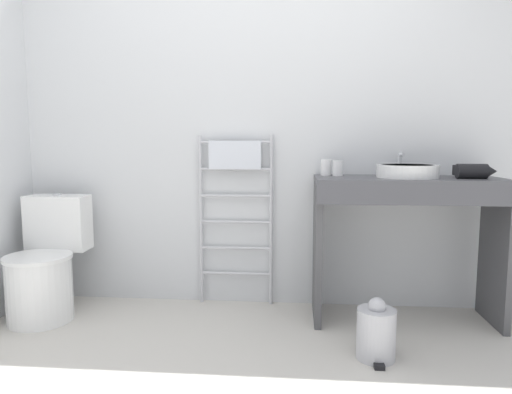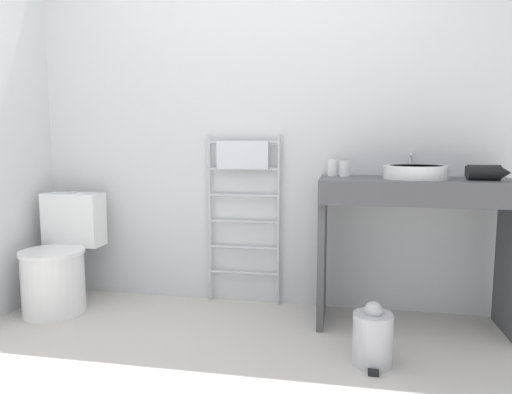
% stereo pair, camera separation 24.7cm
% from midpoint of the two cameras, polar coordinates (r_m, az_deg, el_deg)
% --- Properties ---
extents(wall_back, '(3.31, 0.12, 2.41)m').
position_cam_midpoint_polar(wall_back, '(3.07, -2.55, 9.14)').
color(wall_back, silver).
rests_on(wall_back, ground_plane).
extents(toilet, '(0.39, 0.54, 0.75)m').
position_cam_midpoint_polar(toilet, '(3.18, -26.92, -7.94)').
color(toilet, white).
rests_on(toilet, ground_plane).
extents(towel_radiator, '(0.49, 0.06, 1.13)m').
position_cam_midpoint_polar(towel_radiator, '(2.99, -4.96, 1.27)').
color(towel_radiator, silver).
rests_on(towel_radiator, ground_plane).
extents(vanity_counter, '(1.09, 0.48, 0.87)m').
position_cam_midpoint_polar(vanity_counter, '(2.81, 15.98, -3.13)').
color(vanity_counter, '#4C4C51').
rests_on(vanity_counter, ground_plane).
extents(sink_basin, '(0.36, 0.36, 0.08)m').
position_cam_midpoint_polar(sink_basin, '(2.79, 16.04, 3.17)').
color(sink_basin, white).
rests_on(sink_basin, vanity_counter).
extents(faucet, '(0.02, 0.10, 0.14)m').
position_cam_midpoint_polar(faucet, '(2.98, 15.36, 4.39)').
color(faucet, silver).
rests_on(faucet, vanity_counter).
extents(cup_near_wall, '(0.06, 0.06, 0.10)m').
position_cam_midpoint_polar(cup_near_wall, '(2.88, 6.32, 3.71)').
color(cup_near_wall, white).
rests_on(cup_near_wall, vanity_counter).
extents(cup_near_edge, '(0.06, 0.06, 0.09)m').
position_cam_midpoint_polar(cup_near_edge, '(2.85, 7.76, 3.58)').
color(cup_near_edge, white).
rests_on(cup_near_edge, vanity_counter).
extents(hair_dryer, '(0.22, 0.18, 0.09)m').
position_cam_midpoint_polar(hair_dryer, '(2.84, 23.30, 2.99)').
color(hair_dryer, black).
rests_on(hair_dryer, vanity_counter).
extents(trash_bin, '(0.19, 0.23, 0.32)m').
position_cam_midpoint_polar(trash_bin, '(2.41, 11.87, -16.28)').
color(trash_bin, '#B7B7BC').
rests_on(trash_bin, ground_plane).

